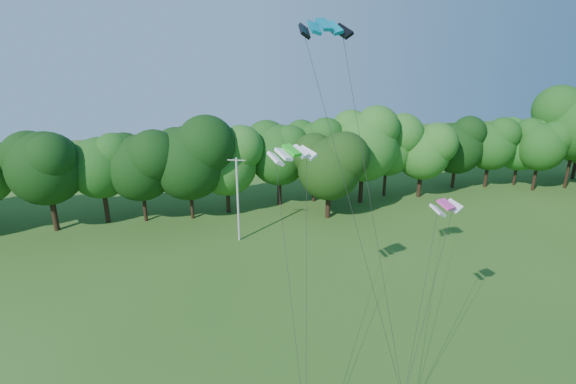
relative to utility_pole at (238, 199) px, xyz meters
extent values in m
cylinder|color=#ABACA3|center=(0.00, 0.00, -0.11)|extent=(0.21, 0.21, 8.40)
cube|color=#ABACA3|center=(0.00, 0.00, 3.88)|extent=(1.61, 0.65, 0.08)
cube|color=#046D87|center=(2.53, -18.15, 15.40)|extent=(2.67, 1.39, 0.65)
cube|color=#20C71D|center=(1.62, -15.23, 8.46)|extent=(3.14, 2.30, 0.55)
cube|color=#DA3C94|center=(9.75, -19.19, 5.78)|extent=(2.13, 1.49, 0.44)
cylinder|color=black|center=(10.32, 3.60, -2.45)|extent=(0.40, 0.40, 3.73)
ellipsoid|color=#17340E|center=(10.32, 3.60, 2.47)|extent=(7.46, 7.46, 8.14)
cylinder|color=#352715|center=(38.36, 8.81, -2.54)|extent=(0.46, 0.46, 3.55)
ellipsoid|color=#1F5D1C|center=(38.36, 8.81, 2.15)|extent=(7.11, 7.11, 7.75)
camera|label=1|loc=(-4.45, -40.41, 14.95)|focal=28.00mm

